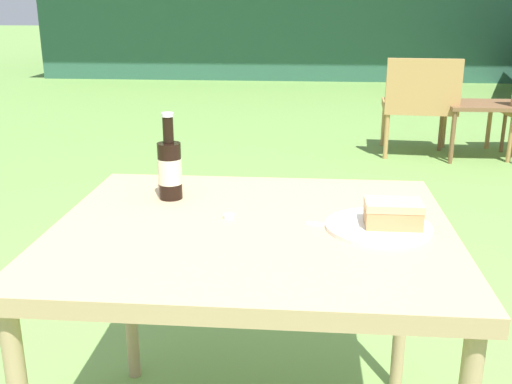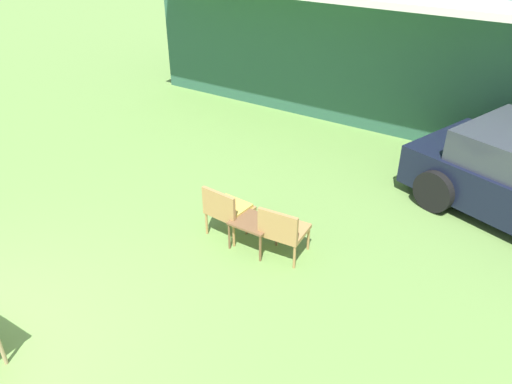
{
  "view_description": "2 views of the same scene",
  "coord_description": "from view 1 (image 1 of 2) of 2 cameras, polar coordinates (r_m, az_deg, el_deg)",
  "views": [
    {
      "loc": [
        0.12,
        -1.31,
        1.19
      ],
      "look_at": [
        0.0,
        0.1,
        0.74
      ],
      "focal_mm": 42.0,
      "sensor_mm": 36.0,
      "label": 1
    },
    {
      "loc": [
        4.56,
        -1.21,
        4.2
      ],
      "look_at": [
        1.53,
        3.46,
        0.9
      ],
      "focal_mm": 35.0,
      "sensor_mm": 36.0,
      "label": 2
    }
  ],
  "objects": [
    {
      "name": "cake_on_plate",
      "position": [
        1.41,
        12.28,
        -2.61
      ],
      "size": [
        0.25,
        0.25,
        0.07
      ],
      "color": "silver",
      "rests_on": "patio_table"
    },
    {
      "name": "loose_bottle_cap",
      "position": [
        1.46,
        -2.6,
        -2.33
      ],
      "size": [
        0.03,
        0.03,
        0.01
      ],
      "color": "silver",
      "rests_on": "patio_table"
    },
    {
      "name": "fork",
      "position": [
        1.41,
        8.67,
        -3.36
      ],
      "size": [
        0.19,
        0.05,
        0.01
      ],
      "color": "silver",
      "rests_on": "patio_table"
    },
    {
      "name": "garden_side_table",
      "position": [
        5.03,
        20.71,
        7.37
      ],
      "size": [
        0.55,
        0.47,
        0.44
      ],
      "color": "brown",
      "rests_on": "ground_plane"
    },
    {
      "name": "patio_table",
      "position": [
        1.44,
        -0.34,
        -5.45
      ],
      "size": [
        0.94,
        0.8,
        0.69
      ],
      "color": "tan",
      "rests_on": "ground_plane"
    },
    {
      "name": "cola_bottle_near",
      "position": [
        1.6,
        -8.21,
        2.28
      ],
      "size": [
        0.06,
        0.06,
        0.23
      ],
      "color": "black",
      "rests_on": "patio_table"
    },
    {
      "name": "wicker_chair_cushioned",
      "position": [
        4.97,
        15.32,
        8.45
      ],
      "size": [
        0.59,
        0.55,
        0.78
      ],
      "rotation": [
        0.0,
        0.0,
        3.07
      ],
      "color": "#B2844C",
      "rests_on": "ground_plane"
    }
  ]
}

